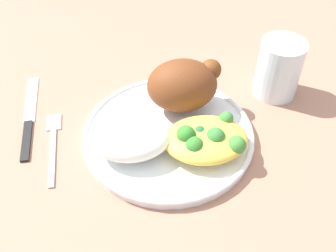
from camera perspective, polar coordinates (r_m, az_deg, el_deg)
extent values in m
plane|color=#A7735C|center=(0.59, 0.00, -1.82)|extent=(2.00, 2.00, 0.00)
cylinder|color=white|center=(0.59, 0.00, -1.41)|extent=(0.25, 0.25, 0.01)
torus|color=white|center=(0.59, 0.00, -0.99)|extent=(0.25, 0.25, 0.01)
ellipsoid|color=brown|center=(0.60, 2.01, 5.77)|extent=(0.10, 0.08, 0.08)
sphere|color=brown|center=(0.61, 6.08, 7.93)|extent=(0.03, 0.03, 0.03)
ellipsoid|color=white|center=(0.55, -5.14, -1.81)|extent=(0.11, 0.08, 0.04)
ellipsoid|color=#EBC549|center=(0.55, 5.33, -1.89)|extent=(0.12, 0.09, 0.03)
sphere|color=#306E30|center=(0.54, 2.89, -1.55)|extent=(0.02, 0.02, 0.02)
sphere|color=#398137|center=(0.54, 6.72, -1.57)|extent=(0.03, 0.03, 0.03)
sphere|color=#36822C|center=(0.53, 3.75, -2.81)|extent=(0.03, 0.03, 0.03)
sphere|color=#3E8239|center=(0.57, 8.23, 1.06)|extent=(0.02, 0.02, 0.02)
sphere|color=#256732|center=(0.55, 4.51, -1.06)|extent=(0.02, 0.02, 0.02)
sphere|color=#428836|center=(0.54, 9.65, -2.68)|extent=(0.03, 0.03, 0.03)
sphere|color=#36872C|center=(0.54, 2.53, -1.20)|extent=(0.03, 0.03, 0.03)
cube|color=#B2B2B7|center=(0.59, -16.05, -4.06)|extent=(0.01, 0.11, 0.01)
cube|color=#B2B2B7|center=(0.64, -15.83, 0.57)|extent=(0.02, 0.03, 0.00)
cube|color=black|center=(0.62, -19.43, -1.81)|extent=(0.02, 0.08, 0.01)
cube|color=#B2B2B7|center=(0.69, -18.78, 3.69)|extent=(0.02, 0.11, 0.00)
cylinder|color=silver|center=(0.67, 15.42, 7.83)|extent=(0.07, 0.07, 0.09)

